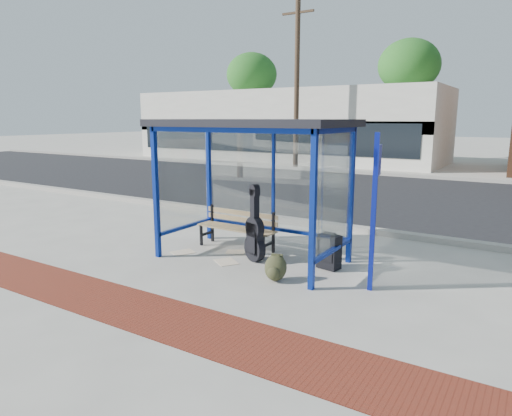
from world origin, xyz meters
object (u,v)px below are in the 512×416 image
Objects in this scene: suitcase at (329,252)px; backpack at (275,268)px; bench at (238,226)px; guitar_bag at (255,235)px.

suitcase is 1.07m from backpack.
bench is 3.93× the size of backpack.
guitar_bag is 3.08× the size of backpack.
guitar_bag is 2.03× the size of suitcase.
suitcase is at bearing 35.83° from guitar_bag.
guitar_bag is 1.30m from suitcase.
bench is 1.96m from suitcase.
bench is 1.28× the size of guitar_bag.
bench is at bearing -174.58° from suitcase.
backpack is at bearing -104.18° from suitcase.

